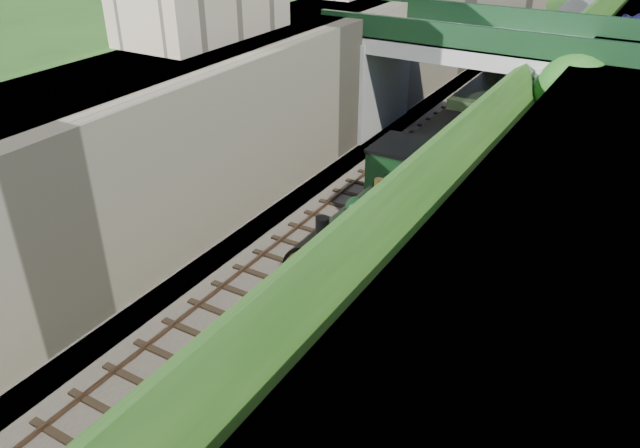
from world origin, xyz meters
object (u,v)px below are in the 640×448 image
at_px(locomotive, 375,224).
at_px(tender, 444,163).
at_px(tree, 577,96).
at_px(road_bridge, 487,78).

distance_m(locomotive, tender, 7.37).
height_order(tree, locomotive, tree).
xyz_separation_m(road_bridge, locomotive, (0.26, -13.72, -2.18)).
bearing_deg(locomotive, tree, 66.76).
relative_size(road_bridge, tree, 2.42).
distance_m(road_bridge, tender, 6.82).
bearing_deg(road_bridge, tender, -87.70).
bearing_deg(tree, locomotive, -113.24).
bearing_deg(tree, tender, -142.52).
bearing_deg(tender, tree, 37.48).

